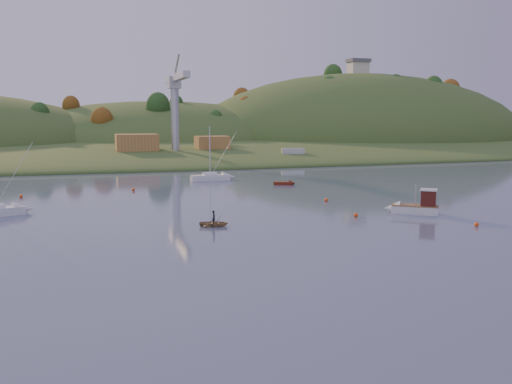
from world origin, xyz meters
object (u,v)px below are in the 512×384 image
object	(u,v)px
sailboat_far	(210,177)
canoe	(214,223)
fishing_boat	(412,206)
red_tender	(287,183)

from	to	relation	value
sailboat_far	canoe	xyz separation A→B (m)	(-9.66, -44.24, -0.34)
fishing_boat	canoe	distance (m)	25.81
canoe	red_tender	xyz separation A→B (m)	(21.16, 33.12, -0.06)
red_tender	fishing_boat	bearing A→B (deg)	-58.13
sailboat_far	red_tender	distance (m)	16.00
canoe	fishing_boat	bearing A→B (deg)	-70.79
fishing_boat	sailboat_far	size ratio (longest dim) A/B	0.64
fishing_boat	sailboat_far	xyz separation A→B (m)	(-16.13, 43.54, -0.25)
sailboat_far	canoe	size ratio (longest dim) A/B	3.13
fishing_boat	canoe	size ratio (longest dim) A/B	2.01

